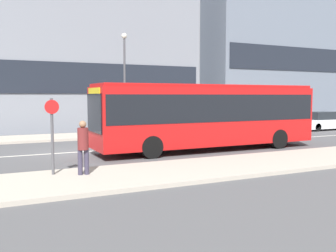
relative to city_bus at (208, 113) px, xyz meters
name	(u,v)px	position (x,y,z in m)	size (l,w,h in m)	color
ground_plane	(76,152)	(-5.94, 2.01, -1.81)	(120.00, 120.00, 0.00)	#4F4F51
sidewalk_near	(118,177)	(-5.94, -4.24, -1.75)	(44.00, 3.50, 0.13)	#B2A899
sidewalk_far	(54,137)	(-5.94, 8.26, -1.75)	(44.00, 3.50, 0.13)	#B2A899
lane_centerline	(76,152)	(-5.94, 2.01, -1.81)	(41.80, 0.16, 0.01)	silver
apartment_block_left_tower	(91,38)	(-2.18, 13.63, 5.24)	(16.91, 4.33, 14.13)	gray
apartment_block_right_tower	(296,12)	(18.74, 13.67, 9.28)	(19.72, 4.40, 22.20)	slate
city_bus	(208,113)	(0.00, 0.00, 0.00)	(11.15, 2.53, 3.15)	red
parked_car_0	(273,123)	(8.96, 5.59, -1.15)	(4.07, 1.77, 1.41)	maroon
parked_car_1	(321,121)	(13.53, 5.30, -1.15)	(4.07, 1.71, 1.42)	silver
pedestrian_near_stop	(83,144)	(-6.90, -3.73, -0.71)	(0.35, 0.34, 1.72)	#383347
bus_stop_sign	(52,130)	(-7.77, -3.29, -0.26)	(0.44, 0.12, 2.42)	#4C4C51
street_lamp	(125,73)	(-1.56, 7.65, 2.30)	(0.36, 0.36, 6.49)	#4C4C51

